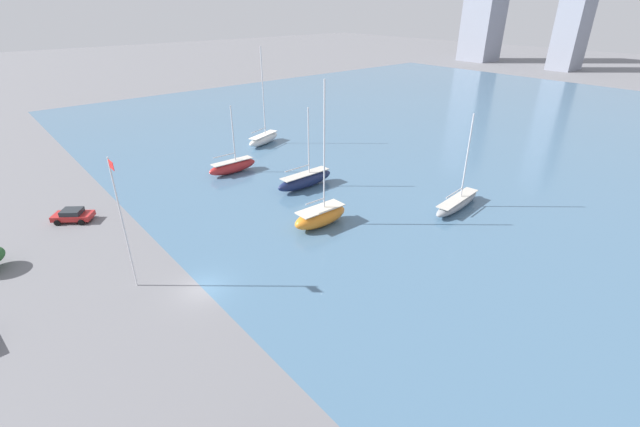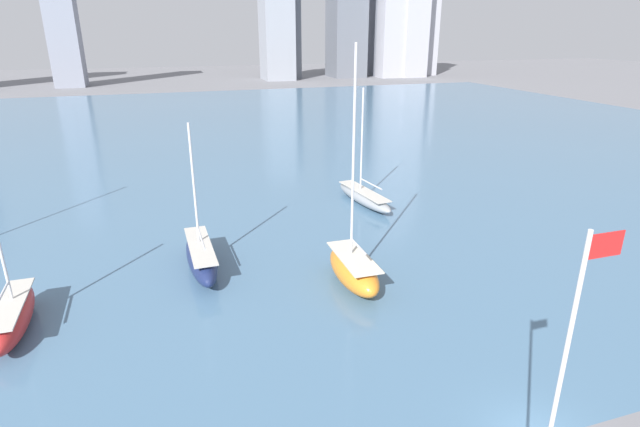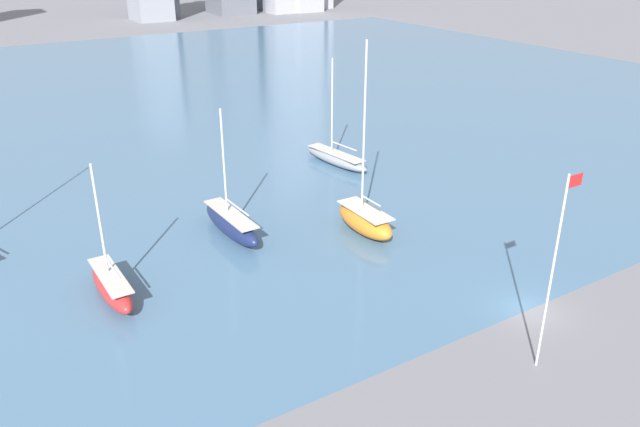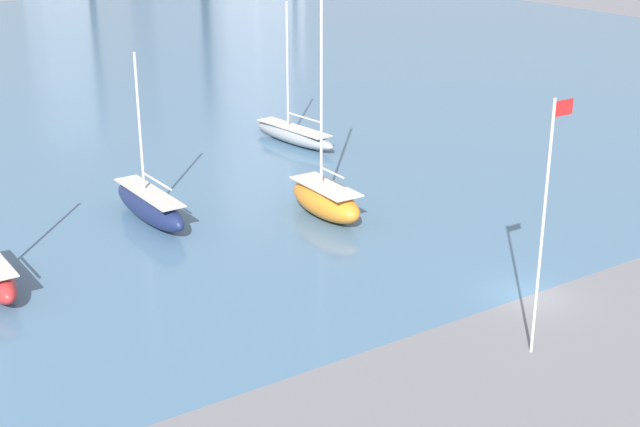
# 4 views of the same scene
# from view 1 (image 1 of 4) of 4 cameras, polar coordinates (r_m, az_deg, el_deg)

# --- Properties ---
(ground_plane) EXTENTS (500.00, 500.00, 0.00)m
(ground_plane) POSITION_cam_1_polar(r_m,az_deg,el_deg) (40.60, -15.36, -9.63)
(ground_plane) COLOR slate
(harbor_water) EXTENTS (180.00, 140.00, 0.00)m
(harbor_water) POSITION_cam_1_polar(r_m,az_deg,el_deg) (90.88, 28.51, 8.42)
(harbor_water) COLOR #476B89
(harbor_water) RESTS_ON ground_plane
(flag_pole) EXTENTS (1.24, 0.14, 12.30)m
(flag_pole) POSITION_cam_1_polar(r_m,az_deg,el_deg) (39.74, -24.84, -0.91)
(flag_pole) COLOR silver
(flag_pole) RESTS_ON ground_plane
(sailboat_red) EXTENTS (1.97, 7.82, 9.99)m
(sailboat_red) POSITION_cam_1_polar(r_m,az_deg,el_deg) (65.95, -11.58, 6.18)
(sailboat_red) COLOR #B72828
(sailboat_red) RESTS_ON harbor_water
(sailboat_gray) EXTENTS (3.18, 10.12, 11.75)m
(sailboat_gray) POSITION_cam_1_polar(r_m,az_deg,el_deg) (55.94, 17.84, 1.43)
(sailboat_gray) COLOR gray
(sailboat_gray) RESTS_ON harbor_water
(sailboat_white) EXTENTS (4.82, 8.32, 16.64)m
(sailboat_white) POSITION_cam_1_polar(r_m,az_deg,el_deg) (79.07, -7.52, 9.90)
(sailboat_white) COLOR white
(sailboat_white) RESTS_ON harbor_water
(sailboat_orange) EXTENTS (2.63, 7.13, 16.34)m
(sailboat_orange) POSITION_cam_1_polar(r_m,az_deg,el_deg) (48.96, 0.06, -0.33)
(sailboat_orange) COLOR orange
(sailboat_orange) RESTS_ON harbor_water
(sailboat_navy) EXTENTS (2.23, 9.27, 11.00)m
(sailboat_navy) POSITION_cam_1_polar(r_m,az_deg,el_deg) (59.37, -1.98, 4.50)
(sailboat_navy) COLOR #19234C
(sailboat_navy) RESTS_ON harbor_water
(parked_sedan_red) EXTENTS (4.31, 4.72, 1.50)m
(parked_sedan_red) POSITION_cam_1_polar(r_m,az_deg,el_deg) (57.93, -30.09, -0.18)
(parked_sedan_red) COLOR #B22323
(parked_sedan_red) RESTS_ON ground_plane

